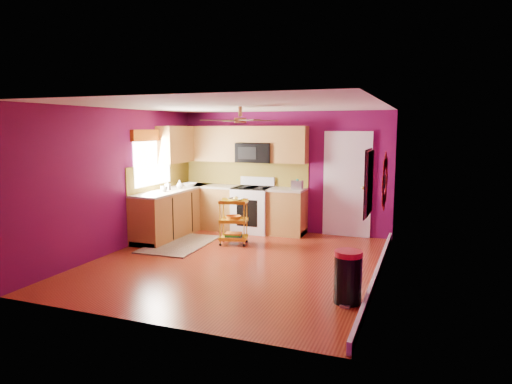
% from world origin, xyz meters
% --- Properties ---
extents(ground, '(5.00, 5.00, 0.00)m').
position_xyz_m(ground, '(0.00, 0.00, 0.00)').
color(ground, maroon).
rests_on(ground, ground).
extents(room_envelope, '(4.54, 5.04, 2.52)m').
position_xyz_m(room_envelope, '(0.03, 0.00, 1.63)').
color(room_envelope, '#610B43').
rests_on(room_envelope, ground).
extents(lower_cabinets, '(2.81, 2.31, 0.94)m').
position_xyz_m(lower_cabinets, '(-1.35, 1.82, 0.43)').
color(lower_cabinets, olive).
rests_on(lower_cabinets, ground).
extents(electric_range, '(0.76, 0.66, 1.13)m').
position_xyz_m(electric_range, '(-0.55, 2.17, 0.48)').
color(electric_range, white).
rests_on(electric_range, ground).
extents(upper_cabinetry, '(2.80, 2.30, 1.26)m').
position_xyz_m(upper_cabinetry, '(-1.24, 2.17, 1.80)').
color(upper_cabinetry, olive).
rests_on(upper_cabinetry, ground).
extents(left_window, '(0.08, 1.35, 1.08)m').
position_xyz_m(left_window, '(-2.22, 1.05, 1.74)').
color(left_window, white).
rests_on(left_window, ground).
extents(panel_door, '(0.95, 0.11, 2.15)m').
position_xyz_m(panel_door, '(1.35, 2.47, 1.02)').
color(panel_door, white).
rests_on(panel_door, ground).
extents(right_wall_art, '(0.04, 2.74, 1.04)m').
position_xyz_m(right_wall_art, '(2.23, -0.34, 1.44)').
color(right_wall_art, black).
rests_on(right_wall_art, ground).
extents(ceiling_fan, '(1.01, 1.01, 0.26)m').
position_xyz_m(ceiling_fan, '(0.00, 0.20, 2.29)').
color(ceiling_fan, '#BF8C3F').
rests_on(ceiling_fan, ground).
extents(shag_rug, '(1.06, 1.66, 0.02)m').
position_xyz_m(shag_rug, '(-1.43, 0.65, 0.01)').
color(shag_rug, black).
rests_on(shag_rug, ground).
extents(rolling_cart, '(0.57, 0.47, 0.91)m').
position_xyz_m(rolling_cart, '(-0.50, 1.05, 0.47)').
color(rolling_cart, gold).
rests_on(rolling_cart, ground).
extents(trash_can, '(0.40, 0.41, 0.66)m').
position_xyz_m(trash_can, '(1.98, -1.09, 0.33)').
color(trash_can, black).
rests_on(trash_can, ground).
extents(teal_kettle, '(0.18, 0.18, 0.21)m').
position_xyz_m(teal_kettle, '(0.40, 2.20, 1.02)').
color(teal_kettle, '#149889').
rests_on(teal_kettle, lower_cabinets).
extents(toaster, '(0.22, 0.15, 0.18)m').
position_xyz_m(toaster, '(0.40, 2.18, 1.03)').
color(toaster, beige).
rests_on(toaster, lower_cabinets).
extents(soap_bottle_a, '(0.09, 0.09, 0.19)m').
position_xyz_m(soap_bottle_a, '(-1.97, 1.17, 1.04)').
color(soap_bottle_a, '#EA3F72').
rests_on(soap_bottle_a, lower_cabinets).
extents(soap_bottle_b, '(0.13, 0.13, 0.17)m').
position_xyz_m(soap_bottle_b, '(-1.89, 1.49, 1.02)').
color(soap_bottle_b, white).
rests_on(soap_bottle_b, lower_cabinets).
extents(counter_dish, '(0.28, 0.28, 0.07)m').
position_xyz_m(counter_dish, '(-1.86, 1.87, 0.97)').
color(counter_dish, white).
rests_on(counter_dish, lower_cabinets).
extents(counter_cup, '(0.14, 0.14, 0.11)m').
position_xyz_m(counter_cup, '(-1.92, 0.95, 0.99)').
color(counter_cup, white).
rests_on(counter_cup, lower_cabinets).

